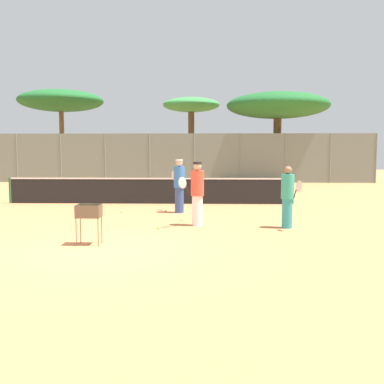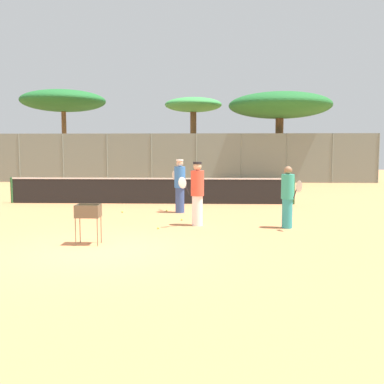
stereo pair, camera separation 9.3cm
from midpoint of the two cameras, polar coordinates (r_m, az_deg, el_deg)
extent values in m
plane|color=#D37F4C|center=(10.26, -11.19, -7.25)|extent=(80.00, 80.00, 0.00)
cylinder|color=#26592D|center=(20.12, -21.81, 0.21)|extent=(0.10, 0.10, 1.07)
cylinder|color=#26592D|center=(18.70, 12.93, 0.09)|extent=(0.10, 0.10, 1.07)
cube|color=black|center=(18.53, -5.09, 0.07)|extent=(11.67, 0.01, 1.01)
cube|color=white|center=(18.49, -5.11, 1.72)|extent=(11.67, 0.02, 0.06)
cylinder|color=slate|center=(32.87, -21.01, 4.06)|extent=(0.08, 0.08, 3.29)
cylinder|color=slate|center=(31.80, -15.98, 4.18)|extent=(0.08, 0.08, 3.29)
cylinder|color=slate|center=(30.99, -10.65, 4.27)|extent=(0.08, 0.08, 3.29)
cylinder|color=slate|center=(30.46, -5.09, 4.32)|extent=(0.08, 0.08, 3.29)
cylinder|color=slate|center=(30.23, 0.62, 4.33)|extent=(0.08, 0.08, 3.29)
cylinder|color=slate|center=(30.30, 6.36, 4.30)|extent=(0.08, 0.08, 3.29)
cylinder|color=slate|center=(30.66, 12.01, 4.23)|extent=(0.08, 0.08, 3.29)
cylinder|color=slate|center=(31.32, 17.48, 4.12)|extent=(0.08, 0.08, 3.29)
cylinder|color=slate|center=(32.24, 22.68, 3.98)|extent=(0.08, 0.08, 3.29)
cube|color=slate|center=(30.31, -2.25, 4.33)|extent=(27.19, 0.01, 3.29)
cylinder|color=brown|center=(37.90, -15.82, 5.83)|extent=(0.37, 0.37, 5.25)
ellipsoid|color=#1E6028|center=(38.09, -15.96, 11.05)|extent=(6.73, 6.73, 1.68)
cylinder|color=brown|center=(32.47, 11.07, 5.28)|extent=(0.56, 0.56, 4.40)
ellipsoid|color=#1E6028|center=(32.61, 11.17, 10.72)|extent=(7.18, 7.18, 1.79)
cylinder|color=brown|center=(35.81, 0.24, 6.00)|extent=(0.49, 0.49, 5.16)
ellipsoid|color=#388E42|center=(35.98, 0.24, 11.01)|extent=(4.48, 4.48, 1.12)
cylinder|color=#334C8C|center=(15.88, -1.38, -1.04)|extent=(0.31, 0.31, 0.89)
cylinder|color=blue|center=(15.80, -1.39, 1.90)|extent=(0.39, 0.39, 0.74)
sphere|color=#DBB28C|center=(15.78, -1.39, 3.68)|extent=(0.24, 0.24, 0.24)
cylinder|color=white|center=(15.78, -1.39, 4.05)|extent=(0.25, 0.25, 0.06)
cylinder|color=black|center=(16.16, -1.91, 1.32)|extent=(0.09, 0.14, 0.27)
ellipsoid|color=silver|center=(16.32, -2.16, 2.13)|extent=(0.20, 0.37, 0.43)
cylinder|color=teal|center=(13.04, 12.20, -2.68)|extent=(0.30, 0.30, 0.84)
cylinder|color=teal|center=(12.96, 12.26, 0.68)|extent=(0.37, 0.37, 0.70)
sphere|color=#8C6647|center=(12.93, 12.31, 2.72)|extent=(0.23, 0.23, 0.23)
cylinder|color=black|center=(12.67, 13.15, -0.24)|extent=(0.09, 0.15, 0.27)
ellipsoid|color=silver|center=(12.51, 13.64, 0.69)|extent=(0.19, 0.38, 0.43)
cylinder|color=white|center=(13.17, 0.89, -2.38)|extent=(0.31, 0.31, 0.88)
cylinder|color=#E54C38|center=(13.09, 0.89, 1.14)|extent=(0.39, 0.39, 0.74)
sphere|color=#DBB28C|center=(13.06, 0.90, 3.27)|extent=(0.24, 0.24, 0.24)
cylinder|color=black|center=(13.05, 0.90, 3.72)|extent=(0.25, 0.25, 0.06)
cylinder|color=black|center=(12.86, -0.37, 0.24)|extent=(0.13, 0.12, 0.27)
ellipsoid|color=silver|center=(12.73, -1.01, 1.18)|extent=(0.31, 0.29, 0.43)
cylinder|color=brown|center=(10.74, -14.33, -4.97)|extent=(0.02, 0.02, 0.65)
cylinder|color=brown|center=(10.61, -11.68, -5.04)|extent=(0.02, 0.02, 0.65)
cylinder|color=brown|center=(11.08, -13.80, -4.64)|extent=(0.02, 0.02, 0.65)
cylinder|color=brown|center=(10.96, -11.23, -4.70)|extent=(0.02, 0.02, 0.65)
cube|color=brown|center=(10.79, -12.80, -3.11)|extent=(0.55, 0.40, 0.01)
cube|color=brown|center=(10.58, -13.10, -2.50)|extent=(0.55, 0.01, 0.30)
cube|color=brown|center=(10.96, -12.55, -2.21)|extent=(0.55, 0.01, 0.30)
cube|color=brown|center=(10.85, -14.22, -2.33)|extent=(0.01, 0.40, 0.30)
cube|color=brown|center=(10.71, -11.39, -2.37)|extent=(0.01, 0.40, 0.30)
sphere|color=#D1E54C|center=(10.70, -12.79, -2.68)|extent=(0.07, 0.07, 0.07)
sphere|color=#D1E54C|center=(10.67, -12.93, -3.00)|extent=(0.07, 0.07, 0.07)
sphere|color=#D1E54C|center=(10.90, -13.79, -2.56)|extent=(0.07, 0.07, 0.07)
sphere|color=#D1E54C|center=(10.82, -13.63, -2.89)|extent=(0.07, 0.07, 0.07)
sphere|color=#D1E54C|center=(10.63, -12.73, -3.02)|extent=(0.07, 0.07, 0.07)
sphere|color=#D1E54C|center=(10.87, -13.48, -2.85)|extent=(0.07, 0.07, 0.07)
sphere|color=#D1E54C|center=(10.69, -11.83, -2.67)|extent=(0.07, 0.07, 0.07)
sphere|color=#D1E54C|center=(10.65, -12.48, -2.72)|extent=(0.07, 0.07, 0.07)
sphere|color=#D1E54C|center=(10.68, -11.97, -2.97)|extent=(0.07, 0.07, 0.07)
sphere|color=#D1E54C|center=(10.81, -13.05, -2.61)|extent=(0.07, 0.07, 0.07)
sphere|color=#D1E54C|center=(10.67, -12.78, -2.71)|extent=(0.07, 0.07, 0.07)
sphere|color=#D1E54C|center=(10.74, -12.83, -2.66)|extent=(0.07, 0.07, 0.07)
sphere|color=#D1E54C|center=(10.90, -13.79, -2.56)|extent=(0.07, 0.07, 0.07)
sphere|color=#D1E54C|center=(16.09, -8.68, -2.49)|extent=(0.07, 0.07, 0.07)
sphere|color=#D1E54C|center=(14.17, -1.12, -3.49)|extent=(0.07, 0.07, 0.07)
sphere|color=#D1E54C|center=(12.68, -4.10, -4.57)|extent=(0.07, 0.07, 0.07)
sphere|color=#D1E54C|center=(16.27, -3.05, -2.34)|extent=(0.07, 0.07, 0.07)
cube|color=#3F4C8C|center=(35.78, -9.53, 2.51)|extent=(4.20, 1.70, 0.90)
cube|color=#33383D|center=(35.79, -9.86, 3.79)|extent=(2.20, 1.50, 0.70)
camera|label=1|loc=(0.05, -89.79, 0.02)|focal=42.00mm
camera|label=2|loc=(0.05, 90.21, -0.02)|focal=42.00mm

